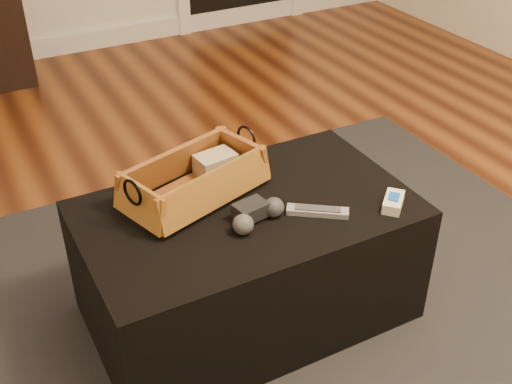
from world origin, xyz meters
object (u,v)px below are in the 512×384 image
tv_remote (193,193)px  wicker_basket (194,181)px  game_controller (256,214)px  silver_remote (318,211)px  cream_gadget (393,202)px  ottoman (248,261)px

tv_remote → wicker_basket: wicker_basket is taller
tv_remote → game_controller: (0.12, -0.19, 0.00)m
silver_remote → cream_gadget: cream_gadget is taller
wicker_basket → silver_remote: bearing=-42.7°
game_controller → cream_gadget: size_ratio=1.72×
game_controller → silver_remote: 0.19m
tv_remote → game_controller: size_ratio=1.23×
wicker_basket → silver_remote: wicker_basket is taller
silver_remote → game_controller: bearing=164.7°
ottoman → game_controller: (-0.01, -0.08, 0.24)m
ottoman → tv_remote: (-0.13, 0.11, 0.24)m
wicker_basket → ottoman: bearing=-49.2°
wicker_basket → silver_remote: 0.38m
tv_remote → cream_gadget: (0.52, -0.31, -0.01)m
game_controller → ottoman: bearing=81.0°
tv_remote → silver_remote: size_ratio=1.37×
ottoman → tv_remote: tv_remote is taller
ottoman → game_controller: size_ratio=5.20×
ottoman → silver_remote: silver_remote is taller
cream_gadget → game_controller: bearing=162.6°
ottoman → wicker_basket: wicker_basket is taller
game_controller → tv_remote: bearing=122.0°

